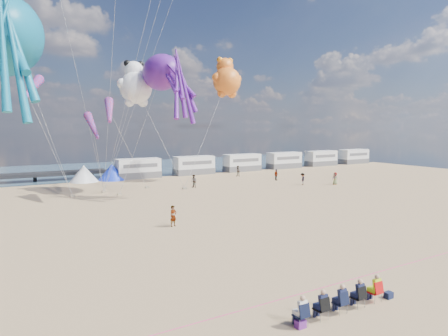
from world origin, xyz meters
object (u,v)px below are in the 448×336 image
at_px(motorhome_3, 284,160).
at_px(sandbag_c, 185,188).
at_px(standing_person, 173,216).
at_px(beachgoer_6, 335,178).
at_px(kite_panda, 136,88).
at_px(motorhome_0, 138,168).
at_px(beachgoer_7, 238,171).
at_px(beachgoer_3, 276,175).
at_px(motorhome_4, 321,158).
at_px(kite_teddy_orange, 227,81).
at_px(sandbag_a, 73,196).
at_px(sandbag_d, 147,187).
at_px(tent_white, 84,174).
at_px(windsock_right, 92,126).
at_px(cooler_purple, 300,324).
at_px(kite_octopus_teal, 1,36).
at_px(motorhome_2, 242,163).
at_px(spectator_row, 340,298).
at_px(windsock_left, 32,88).
at_px(motorhome_1, 194,165).
at_px(motorhome_5, 354,156).
at_px(kite_octopus_purple, 162,73).
at_px(cooler_navy, 389,295).
at_px(windsock_mid, 109,111).
at_px(sandbag_e, 104,192).
at_px(tent_blue, 112,172).
at_px(beachgoer_2, 302,179).
at_px(sandbag_b, 120,194).
at_px(beachgoer_1, 194,181).

height_order(motorhome_3, sandbag_c, motorhome_3).
bearing_deg(standing_person, beachgoer_6, 3.83).
bearing_deg(motorhome_3, kite_panda, -161.08).
distance_m(motorhome_0, beachgoer_7, 15.51).
relative_size(motorhome_3, beachgoer_3, 4.03).
xyz_separation_m(motorhome_4, kite_teddy_orange, (-28.18, -9.98, 12.70)).
distance_m(sandbag_a, sandbag_d, 9.51).
height_order(tent_white, windsock_right, windsock_right).
xyz_separation_m(cooler_purple, beachgoer_7, (23.58, 41.23, 0.69)).
distance_m(standing_person, kite_octopus_teal, 22.74).
distance_m(motorhome_2, spectator_row, 54.01).
height_order(motorhome_0, beachgoer_6, motorhome_0).
bearing_deg(motorhome_3, motorhome_0, 180.00).
height_order(sandbag_a, windsock_left, windsock_left).
distance_m(motorhome_1, kite_panda, 20.49).
bearing_deg(kite_panda, sandbag_c, -21.09).
bearing_deg(beachgoer_3, beachgoer_7, 86.07).
bearing_deg(motorhome_5, kite_teddy_orange, -165.17).
distance_m(motorhome_5, sandbag_c, 47.99).
height_order(sandbag_d, windsock_left, windsock_left).
relative_size(motorhome_5, kite_octopus_purple, 0.62).
bearing_deg(kite_octopus_purple, spectator_row, -114.90).
height_order(cooler_navy, windsock_left, windsock_left).
xyz_separation_m(beachgoer_7, kite_teddy_orange, (-4.40, -3.80, 13.35)).
bearing_deg(sandbag_c, windsock_mid, -167.71).
height_order(sandbag_c, sandbag_e, same).
height_order(tent_blue, kite_octopus_purple, kite_octopus_purple).
bearing_deg(windsock_right, windsock_left, 150.27).
relative_size(beachgoer_2, windsock_left, 0.21).
relative_size(spectator_row, cooler_navy, 16.05).
distance_m(motorhome_4, standing_person, 54.33).
bearing_deg(beachgoer_6, tent_white, -144.08).
xyz_separation_m(cooler_navy, kite_octopus_purple, (2.44, 33.38, 14.04)).
relative_size(kite_octopus_teal, kite_octopus_purple, 1.30).
distance_m(tent_white, sandbag_a, 12.62).
distance_m(spectator_row, sandbag_b, 33.73).
bearing_deg(beachgoer_6, kite_teddy_orange, -151.82).
height_order(beachgoer_6, kite_octopus_purple, kite_octopus_purple).
bearing_deg(tent_blue, sandbag_b, -101.62).
height_order(sandbag_a, kite_panda, kite_panda).
xyz_separation_m(standing_person, beachgoer_3, (23.86, 17.32, -0.02)).
bearing_deg(spectator_row, motorhome_1, 70.68).
bearing_deg(spectator_row, tent_blue, 86.28).
xyz_separation_m(beachgoer_3, beachgoer_7, (-2.40, 6.56, 0.03)).
bearing_deg(motorhome_1, sandbag_a, -150.41).
height_order(beachgoer_1, windsock_right, windsock_right).
height_order(beachgoer_1, sandbag_d, beachgoer_1).
distance_m(standing_person, beachgoer_1, 19.95).
height_order(motorhome_4, cooler_navy, motorhome_4).
bearing_deg(sandbag_d, motorhome_3, 18.46).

